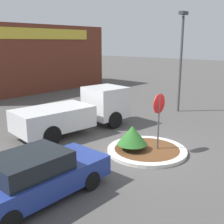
{
  "coord_description": "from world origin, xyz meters",
  "views": [
    {
      "loc": [
        -9.22,
        -6.09,
        4.48
      ],
      "look_at": [
        0.1,
        2.02,
        1.37
      ],
      "focal_mm": 45.0,
      "sensor_mm": 36.0,
      "label": 1
    }
  ],
  "objects": [
    {
      "name": "island_shrub",
      "position": [
        -0.45,
        0.43,
        0.76
      ],
      "size": [
        1.24,
        1.24,
        1.01
      ],
      "color": "brown",
      "rests_on": "traffic_island"
    },
    {
      "name": "utility_truck",
      "position": [
        0.14,
        4.31,
        1.03
      ],
      "size": [
        6.29,
        2.76,
        2.07
      ],
      "rotation": [
        0.0,
        0.0,
        -0.13
      ],
      "color": "silver",
      "rests_on": "ground_plane"
    },
    {
      "name": "stop_sign",
      "position": [
        0.33,
        -0.31,
        1.75
      ],
      "size": [
        0.81,
        0.07,
        2.48
      ],
      "color": "#4C4C51",
      "rests_on": "ground_plane"
    },
    {
      "name": "light_pole",
      "position": [
        7.23,
        2.44,
        3.68
      ],
      "size": [
        0.7,
        0.3,
        6.26
      ],
      "color": "#4C4C51",
      "rests_on": "ground_plane"
    },
    {
      "name": "storefront_building",
      "position": [
        5.61,
        17.72,
        2.97
      ],
      "size": [
        14.89,
        6.07,
        5.93
      ],
      "color": "brown",
      "rests_on": "ground_plane"
    },
    {
      "name": "parked_sedan_blue",
      "position": [
        -5.1,
        0.41,
        0.72
      ],
      "size": [
        4.38,
        1.89,
        1.44
      ],
      "rotation": [
        0.0,
        0.0,
        -0.01
      ],
      "color": "navy",
      "rests_on": "ground_plane"
    },
    {
      "name": "traffic_island",
      "position": [
        0.0,
        0.0,
        0.07
      ],
      "size": [
        3.3,
        3.3,
        0.14
      ],
      "color": "silver",
      "rests_on": "ground_plane"
    },
    {
      "name": "ground_plane",
      "position": [
        0.0,
        0.0,
        0.0
      ],
      "size": [
        120.0,
        120.0,
        0.0
      ],
      "primitive_type": "plane",
      "color": "#514F4C"
    }
  ]
}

